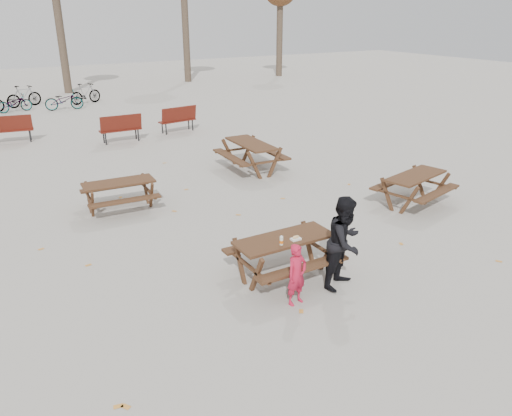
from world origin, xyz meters
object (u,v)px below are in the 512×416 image
adult (345,242)px  picnic_table_north (120,196)px  main_picnic_table (284,247)px  food_tray (296,239)px  soda_bottle (281,241)px  picnic_table_east (414,190)px  child (297,275)px  picnic_table_far (251,157)px

adult → picnic_table_north: size_ratio=0.99×
main_picnic_table → food_tray: food_tray is taller
main_picnic_table → soda_bottle: (-0.20, -0.21, 0.26)m
main_picnic_table → picnic_table_north: main_picnic_table is taller
adult → picnic_table_east: adult is taller
child → picnic_table_east: child is taller
food_tray → adult: 0.86m
food_tray → main_picnic_table: bearing=123.9°
picnic_table_far → child: bearing=157.8°
picnic_table_north → picnic_table_far: 4.48m
child → adult: adult is taller
food_tray → soda_bottle: (-0.32, -0.03, 0.05)m
main_picnic_table → soda_bottle: bearing=-133.7°
main_picnic_table → picnic_table_east: bearing=16.3°
main_picnic_table → picnic_table_north: size_ratio=1.08×
main_picnic_table → picnic_table_east: picnic_table_east is taller
child → picnic_table_north: bearing=93.5°
main_picnic_table → food_tray: 0.30m
soda_bottle → child: size_ratio=0.16×
picnic_table_north → main_picnic_table: bearing=-67.7°
soda_bottle → adult: adult is taller
picnic_table_north → adult: bearing=-63.5°
picnic_table_north → food_tray: bearing=-67.1°
picnic_table_east → adult: bearing=-165.2°
child → adult: bearing=-5.5°
child → picnic_table_east: size_ratio=0.59×
child → picnic_table_far: bearing=56.3°
food_tray → adult: (0.62, -0.60, 0.04)m
child → picnic_table_far: 7.41m
soda_bottle → food_tray: bearing=5.7°
adult → picnic_table_far: bearing=50.6°
picnic_table_far → food_tray: bearing=158.9°
child → adult: size_ratio=0.64×
picnic_table_far → main_picnic_table: bearing=157.3°
picnic_table_north → picnic_table_far: bearing=18.5°
picnic_table_east → food_tray: bearing=-174.7°
soda_bottle → adult: size_ratio=0.10×
child → picnic_table_far: size_ratio=0.53×
food_tray → child: size_ratio=0.17×
food_tray → picnic_table_east: bearing=18.7°
adult → main_picnic_table: bearing=110.5°
adult → picnic_table_east: 4.63m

